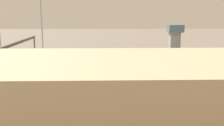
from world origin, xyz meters
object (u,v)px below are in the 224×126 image
at_px(maintenance_shed, 122,100).
at_px(control_tower, 175,37).
at_px(train_on_track_6, 88,75).
at_px(train_on_track_1, 116,57).
at_px(light_mast_2, 41,7).
at_px(signal_gantry, 13,47).
at_px(train_on_track_2, 71,59).

height_order(maintenance_shed, control_tower, control_tower).
distance_m(train_on_track_6, train_on_track_1, 26.19).
distance_m(light_mast_2, signal_gantry, 25.43).
height_order(train_on_track_2, signal_gantry, signal_gantry).
bearing_deg(train_on_track_6, maintenance_shed, 102.15).
distance_m(train_on_track_1, signal_gantry, 33.11).
xyz_separation_m(train_on_track_1, light_mast_2, (26.13, -7.79, 16.65)).
bearing_deg(light_mast_2, maintenance_shed, 111.66).
height_order(train_on_track_6, signal_gantry, signal_gantry).
relative_size(train_on_track_6, maintenance_shed, 1.01).
bearing_deg(control_tower, train_on_track_6, 53.47).
bearing_deg(train_on_track_1, train_on_track_2, 18.94).
distance_m(train_on_track_6, signal_gantry, 24.09).
relative_size(train_on_track_2, train_on_track_1, 0.52).
relative_size(train_on_track_1, light_mast_2, 3.04).
relative_size(train_on_track_2, signal_gantry, 1.05).
bearing_deg(train_on_track_6, train_on_track_2, -71.34).
xyz_separation_m(train_on_track_2, signal_gantry, (14.38, 10.00, 5.19)).
height_order(train_on_track_6, maintenance_shed, maintenance_shed).
xyz_separation_m(maintenance_shed, control_tower, (-26.22, -72.96, 1.58)).
bearing_deg(control_tower, light_mast_2, 12.29).
xyz_separation_m(train_on_track_1, control_tower, (-24.67, -18.86, 5.06)).
relative_size(train_on_track_6, light_mast_2, 1.59).
height_order(train_on_track_1, maintenance_shed, maintenance_shed).
xyz_separation_m(train_on_track_6, train_on_track_2, (6.75, -20.00, 0.59)).
relative_size(train_on_track_6, control_tower, 3.90).
distance_m(light_mast_2, maintenance_shed, 67.89).
distance_m(train_on_track_6, maintenance_shed, 29.98).
bearing_deg(control_tower, maintenance_shed, 70.24).
xyz_separation_m(light_mast_2, maintenance_shed, (-24.58, 61.90, -13.18)).
height_order(train_on_track_6, train_on_track_1, train_on_track_1).
bearing_deg(signal_gantry, train_on_track_6, 154.68).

